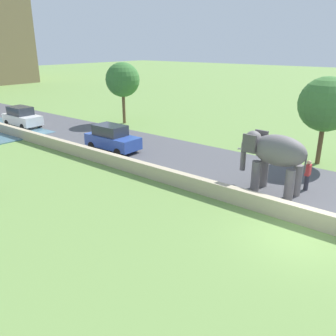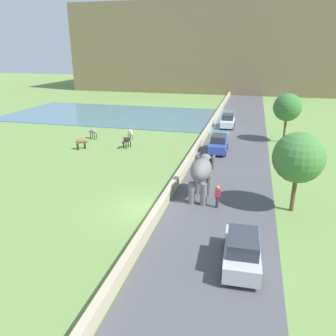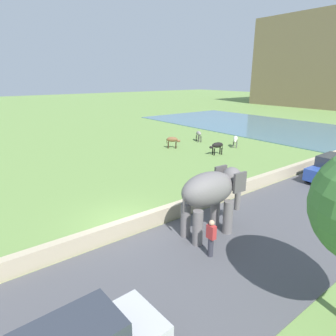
# 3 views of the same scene
# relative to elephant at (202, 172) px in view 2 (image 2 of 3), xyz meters

# --- Properties ---
(ground_plane) EXTENTS (220.00, 220.00, 0.00)m
(ground_plane) POSITION_rel_elephant_xyz_m (-3.44, -2.55, -2.04)
(ground_plane) COLOR #6B8E47
(road_surface) EXTENTS (7.00, 120.00, 0.06)m
(road_surface) POSITION_rel_elephant_xyz_m (1.56, 17.45, -2.01)
(road_surface) COLOR #4C4C51
(road_surface) RESTS_ON ground
(barrier_wall) EXTENTS (0.40, 110.00, 0.77)m
(barrier_wall) POSITION_rel_elephant_xyz_m (-2.24, 15.45, -1.65)
(barrier_wall) COLOR tan
(barrier_wall) RESTS_ON ground
(lake) EXTENTS (36.00, 18.00, 0.08)m
(lake) POSITION_rel_elephant_xyz_m (-17.44, 28.10, -2.00)
(lake) COLOR slate
(lake) RESTS_ON ground
(hill_distant) EXTENTS (64.00, 28.00, 20.33)m
(hill_distant) POSITION_rel_elephant_xyz_m (-9.44, 70.72, 8.13)
(hill_distant) COLOR #7F6B4C
(hill_distant) RESTS_ON ground
(elephant) EXTENTS (1.57, 3.51, 2.99)m
(elephant) POSITION_rel_elephant_xyz_m (0.00, 0.00, 0.00)
(elephant) COLOR slate
(elephant) RESTS_ON ground
(person_beside_elephant) EXTENTS (0.36, 0.22, 1.63)m
(person_beside_elephant) POSITION_rel_elephant_xyz_m (1.30, -1.31, -1.16)
(person_beside_elephant) COLOR #33333D
(person_beside_elephant) RESTS_ON ground
(car_blue) EXTENTS (1.84, 4.02, 1.80)m
(car_blue) POSITION_rel_elephant_xyz_m (-0.02, 11.55, -1.14)
(car_blue) COLOR #2D4CA8
(car_blue) RESTS_ON ground
(car_silver) EXTENTS (1.92, 4.06, 1.80)m
(car_silver) POSITION_rel_elephant_xyz_m (3.14, -7.35, -1.14)
(car_silver) COLOR #B7B7BC
(car_silver) RESTS_ON ground
(car_white) EXTENTS (1.82, 4.01, 1.80)m
(car_white) POSITION_rel_elephant_xyz_m (-0.01, 23.33, -1.14)
(car_white) COLOR white
(car_white) RESTS_ON ground
(cow_black) EXTENTS (0.74, 1.42, 1.15)m
(cow_black) POSITION_rel_elephant_xyz_m (-9.71, 10.73, -1.20)
(cow_black) COLOR black
(cow_black) RESTS_ON ground
(cow_grey) EXTENTS (1.39, 0.93, 1.15)m
(cow_grey) POSITION_rel_elephant_xyz_m (-14.95, 13.38, -1.20)
(cow_grey) COLOR gray
(cow_grey) RESTS_ON ground
(cow_brown) EXTENTS (1.19, 1.25, 1.15)m
(cow_brown) POSITION_rel_elephant_xyz_m (-14.18, 9.11, -1.20)
(cow_brown) COLOR brown
(cow_brown) RESTS_ON ground
(cow_white) EXTENTS (1.10, 1.31, 1.15)m
(cow_white) POSITION_rel_elephant_xyz_m (-10.62, 14.38, -1.20)
(cow_white) COLOR silver
(cow_white) RESTS_ON ground
(tree_near) EXTENTS (3.08, 3.08, 5.53)m
(tree_near) POSITION_rel_elephant_xyz_m (6.81, 17.36, 1.93)
(tree_near) COLOR brown
(tree_near) RESTS_ON ground
(tree_mid) EXTENTS (3.23, 3.23, 5.30)m
(tree_mid) POSITION_rel_elephant_xyz_m (6.11, -0.44, 1.64)
(tree_mid) COLOR brown
(tree_mid) RESTS_ON ground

